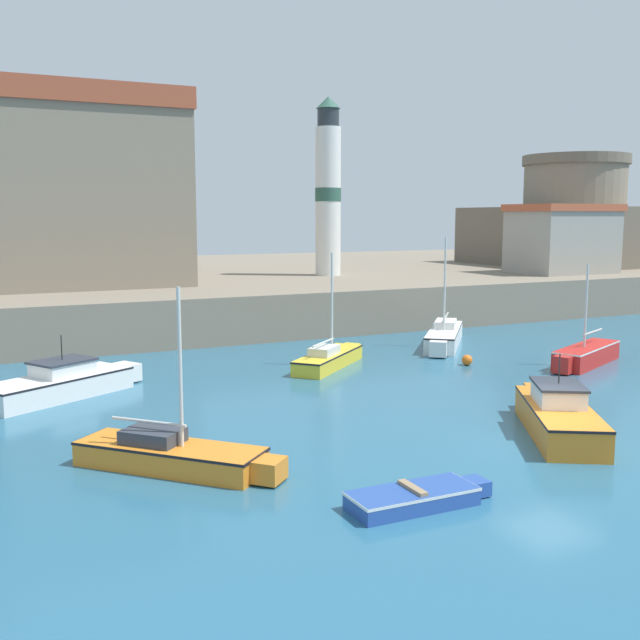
# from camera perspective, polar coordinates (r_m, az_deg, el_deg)

# --- Properties ---
(ground_plane) EXTENTS (200.00, 200.00, 0.00)m
(ground_plane) POSITION_cam_1_polar(r_m,az_deg,el_deg) (22.51, 17.18, -9.23)
(ground_plane) COLOR #28607F
(quay_seawall) EXTENTS (120.00, 40.00, 2.47)m
(quay_seawall) POSITION_cam_1_polar(r_m,az_deg,el_deg) (57.62, -10.75, 2.54)
(quay_seawall) COLOR gray
(quay_seawall) RESTS_ON ground
(dinghy_blue_0) EXTENTS (3.48, 1.18, 0.49)m
(dinghy_blue_0) POSITION_cam_1_polar(r_m,az_deg,el_deg) (17.46, 7.37, -13.19)
(dinghy_blue_0) COLOR #284C9E
(dinghy_blue_0) RESTS_ON ground
(sailboat_yellow_1) EXTENTS (4.92, 4.52, 4.95)m
(sailboat_yellow_1) POSITION_cam_1_polar(r_m,az_deg,el_deg) (32.51, 0.71, -2.88)
(sailboat_yellow_1) COLOR yellow
(sailboat_yellow_1) RESTS_ON ground
(motorboat_orange_2) EXTENTS (4.32, 5.92, 2.43)m
(motorboat_orange_2) POSITION_cam_1_polar(r_m,az_deg,el_deg) (23.78, 17.67, -6.87)
(motorboat_orange_2) COLOR orange
(motorboat_orange_2) RESTS_ON ground
(sailboat_red_3) EXTENTS (5.40, 3.22, 4.48)m
(sailboat_red_3) POSITION_cam_1_polar(r_m,az_deg,el_deg) (34.91, 19.58, -2.50)
(sailboat_red_3) COLOR red
(sailboat_red_3) RESTS_ON ground
(sailboat_orange_4) EXTENTS (4.74, 4.94, 4.76)m
(sailboat_orange_4) POSITION_cam_1_polar(r_m,az_deg,el_deg) (19.99, -11.14, -9.97)
(sailboat_orange_4) COLOR orange
(sailboat_orange_4) RESTS_ON ground
(motorboat_white_5) EXTENTS (6.23, 4.45, 2.26)m
(motorboat_white_5) POSITION_cam_1_polar(r_m,az_deg,el_deg) (28.72, -19.08, -4.55)
(motorboat_white_5) COLOR white
(motorboat_white_5) RESTS_ON ground
(sailboat_white_6) EXTENTS (5.37, 6.14, 5.50)m
(sailboat_white_6) POSITION_cam_1_polar(r_m,az_deg,el_deg) (38.38, 9.45, -1.18)
(sailboat_white_6) COLOR white
(sailboat_white_6) RESTS_ON ground
(mooring_buoy) EXTENTS (0.47, 0.47, 0.47)m
(mooring_buoy) POSITION_cam_1_polar(r_m,az_deg,el_deg) (33.52, 11.14, -3.01)
(mooring_buoy) COLOR orange
(mooring_buoy) RESTS_ON ground
(church) EXTENTS (16.07, 16.57, 17.52)m
(church) POSITION_cam_1_polar(r_m,az_deg,el_deg) (49.71, -19.53, 9.94)
(church) COLOR gray
(church) RESTS_ON quay_seawall
(fortress) EXTENTS (14.01, 14.01, 9.04)m
(fortress) POSITION_cam_1_polar(r_m,az_deg,el_deg) (67.01, 18.71, 6.84)
(fortress) COLOR #685E4F
(fortress) RESTS_ON quay_seawall
(lighthouse) EXTENTS (1.77, 1.77, 11.95)m
(lighthouse) POSITION_cam_1_polar(r_m,az_deg,el_deg) (51.41, 0.62, 9.87)
(lighthouse) COLOR silver
(lighthouse) RESTS_ON quay_seawall
(harbor_shed_near_wharf) EXTENTS (7.00, 5.09, 4.86)m
(harbor_shed_near_wharf) POSITION_cam_1_polar(r_m,az_deg,el_deg) (56.30, 17.96, 5.93)
(harbor_shed_near_wharf) COLOR gray
(harbor_shed_near_wharf) RESTS_ON quay_seawall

